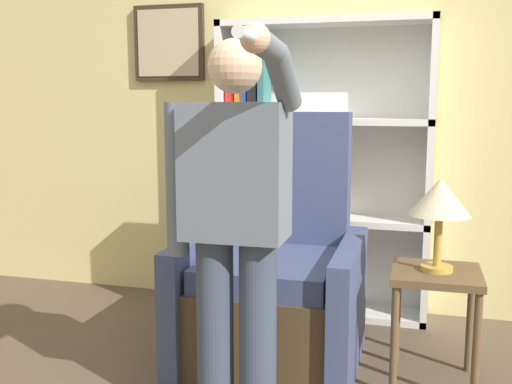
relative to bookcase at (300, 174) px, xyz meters
name	(u,v)px	position (x,y,z in m)	size (l,w,h in m)	color
wall_back	(350,94)	(0.29, 0.16, 0.51)	(8.00, 0.11, 2.80)	#DBCC84
bookcase	(300,174)	(0.00, 0.00, 0.00)	(1.33, 0.28, 1.85)	white
armchair	(275,286)	(0.03, -0.78, -0.50)	(0.89, 0.88, 1.30)	#4C3823
person_standing	(234,219)	(0.05, -1.55, 0.01)	(0.55, 0.78, 1.59)	#384256
side_table	(436,292)	(0.83, -0.85, -0.44)	(0.41, 0.41, 0.56)	brown
table_lamp	(440,200)	(0.83, -0.85, 0.01)	(0.29, 0.29, 0.44)	gold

